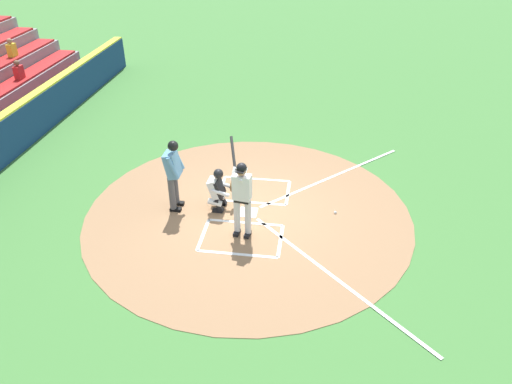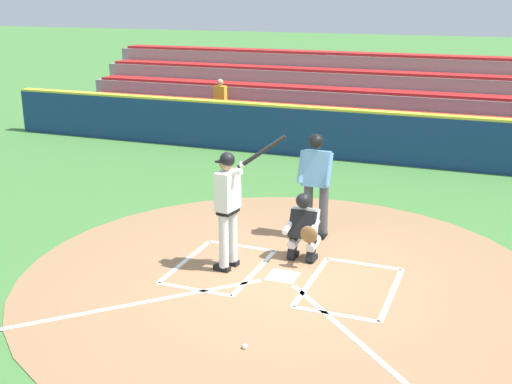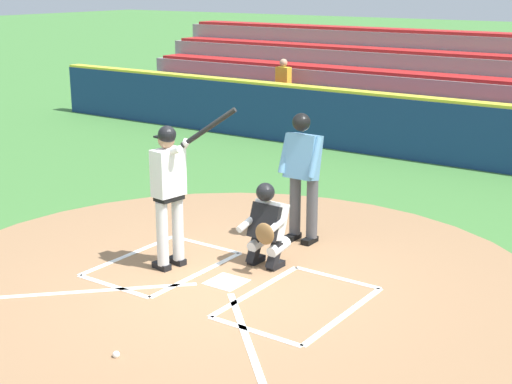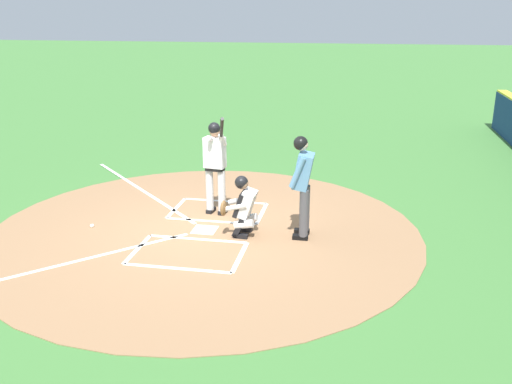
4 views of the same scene
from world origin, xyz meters
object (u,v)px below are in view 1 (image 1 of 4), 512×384
(plate_umpire, at_px, (173,171))
(baseball, at_px, (335,212))
(batter, at_px, (242,194))
(catcher, at_px, (219,188))

(plate_umpire, distance_m, baseball, 4.09)
(batter, xyz_separation_m, catcher, (-0.98, -0.74, -0.51))
(batter, relative_size, catcher, 1.88)
(batter, bearing_deg, baseball, 117.87)
(catcher, bearing_deg, baseball, 93.10)
(catcher, relative_size, baseball, 15.27)
(batter, bearing_deg, catcher, -142.71)
(catcher, distance_m, plate_umpire, 1.18)
(catcher, bearing_deg, batter, 37.29)
(baseball, bearing_deg, plate_umpire, -85.94)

